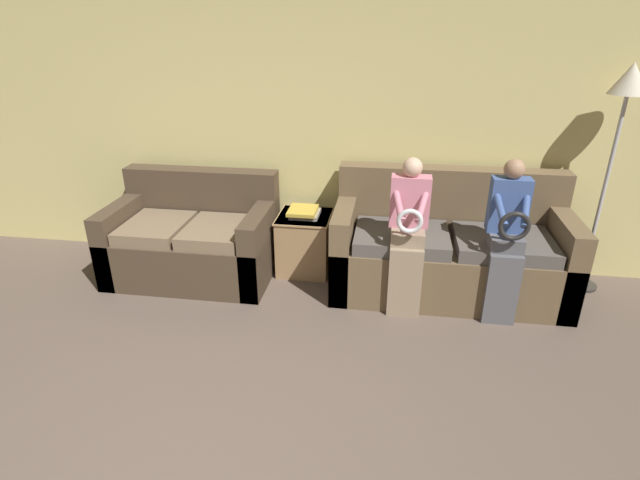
% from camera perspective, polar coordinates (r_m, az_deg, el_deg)
% --- Properties ---
extents(wall_back, '(7.37, 0.06, 2.55)m').
position_cam_1_polar(wall_back, '(4.69, -3.21, 12.55)').
color(wall_back, '#DBCC7F').
rests_on(wall_back, ground_plane).
extents(couch_main, '(1.96, 0.88, 1.02)m').
position_cam_1_polar(couch_main, '(4.45, 14.44, -1.25)').
color(couch_main, brown).
rests_on(couch_main, ground_plane).
extents(couch_side, '(1.45, 0.90, 0.92)m').
position_cam_1_polar(couch_side, '(4.74, -14.20, -0.05)').
color(couch_side, '#473828').
rests_on(couch_side, ground_plane).
extents(child_left_seated, '(0.31, 0.37, 1.25)m').
position_cam_1_polar(child_left_seated, '(3.96, 10.03, 0.97)').
color(child_left_seated, gray).
rests_on(child_left_seated, ground_plane).
extents(child_right_seated, '(0.29, 0.37, 1.26)m').
position_cam_1_polar(child_right_seated, '(4.05, 20.54, 0.47)').
color(child_right_seated, '#56565B').
rests_on(child_right_seated, ground_plane).
extents(side_shelf, '(0.49, 0.51, 0.55)m').
position_cam_1_polar(side_shelf, '(4.68, -1.75, -0.23)').
color(side_shelf, '#9E7A51').
rests_on(side_shelf, ground_plane).
extents(book_stack, '(0.28, 0.29, 0.07)m').
position_cam_1_polar(book_stack, '(4.56, -1.84, 3.20)').
color(book_stack, gray).
rests_on(book_stack, side_shelf).
extents(floor_lamp, '(0.29, 0.29, 1.91)m').
position_cam_1_polar(floor_lamp, '(4.62, 31.48, 13.08)').
color(floor_lamp, '#2D2B28').
rests_on(floor_lamp, ground_plane).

